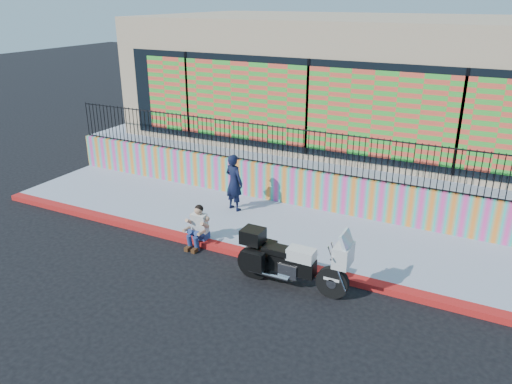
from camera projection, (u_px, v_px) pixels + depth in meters
The scene contains 10 objects.
ground at pixel (241, 255), 12.18m from camera, with size 90.00×90.00×0.00m, color black.
red_curb at pixel (241, 252), 12.16m from camera, with size 16.00×0.30×0.15m, color #A1250B.
sidewalk at pixel (270, 226), 13.52m from camera, with size 16.00×3.00×0.15m, color #969CB4.
mural_wall at pixel (293, 186), 14.62m from camera, with size 16.00×0.20×1.10m, color #E83D97.
metal_fence at pixel (295, 148), 14.20m from camera, with size 15.80×0.04×1.20m, color black, non-canonical shape.
elevated_platform at pixel (346, 145), 18.87m from camera, with size 16.00×10.00×1.25m, color #969CB4.
storefront_building at pixel (349, 76), 17.73m from camera, with size 14.00×8.06×4.00m.
police_motorcycle at pixel (291, 259), 10.65m from camera, with size 2.51×0.83×1.56m.
police_officer at pixel (234, 182), 14.12m from camera, with size 0.60×0.39×1.65m, color black.
seated_man at pixel (197, 230), 12.43m from camera, with size 0.54×0.71×1.06m.
Camera 1 is at (5.23, -9.42, 5.90)m, focal length 35.00 mm.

